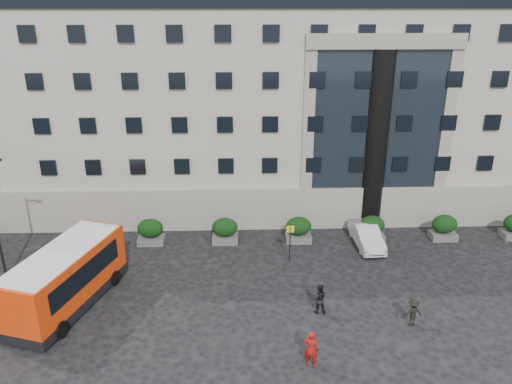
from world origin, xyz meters
TOP-DOWN VIEW (x-y plane):
  - ground at (0.00, 0.00)m, footprint 120.00×120.00m
  - civic_building at (6.00, 22.00)m, footprint 44.00×24.00m
  - entrance_column at (12.00, 10.30)m, footprint 1.80×1.80m
  - hedge_a at (-4.00, 7.80)m, footprint 1.80×1.26m
  - hedge_b at (1.20, 7.80)m, footprint 1.80×1.26m
  - hedge_c at (6.40, 7.80)m, footprint 1.80×1.26m
  - hedge_d at (11.60, 7.80)m, footprint 1.80×1.26m
  - hedge_e at (16.80, 7.80)m, footprint 1.80×1.26m
  - bus_stop_sign at (5.50, 5.00)m, footprint 0.50×0.08m
  - minibus at (-7.41, 0.42)m, footprint 5.13×8.56m
  - red_truck at (-12.59, 18.43)m, footprint 3.35×6.05m
  - white_taxi at (11.05, 7.00)m, footprint 1.80×4.57m
  - pedestrian_a at (5.52, -5.00)m, footprint 0.82×0.68m
  - pedestrian_b at (6.53, -0.79)m, footprint 0.88×0.70m
  - pedestrian_c at (11.31, -2.06)m, footprint 1.05×0.68m

SIDE VIEW (x-z plane):
  - ground at x=0.00m, z-range 0.00..0.00m
  - white_taxi at x=11.05m, z-range 0.00..1.48m
  - pedestrian_c at x=11.31m, z-range 0.00..1.54m
  - pedestrian_b at x=6.53m, z-range 0.00..1.76m
  - hedge_a at x=-4.00m, z-range 0.01..1.85m
  - hedge_b at x=1.20m, z-range 0.01..1.85m
  - hedge_c at x=6.40m, z-range 0.01..1.85m
  - hedge_d at x=11.60m, z-range 0.01..1.85m
  - hedge_e at x=16.80m, z-range 0.01..1.85m
  - pedestrian_a at x=5.52m, z-range 0.00..1.93m
  - red_truck at x=-12.59m, z-range 0.04..3.13m
  - bus_stop_sign at x=5.50m, z-range 0.47..2.99m
  - minibus at x=-7.41m, z-range 0.17..3.54m
  - entrance_column at x=12.00m, z-range 0.00..13.00m
  - civic_building at x=6.00m, z-range 0.00..18.00m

